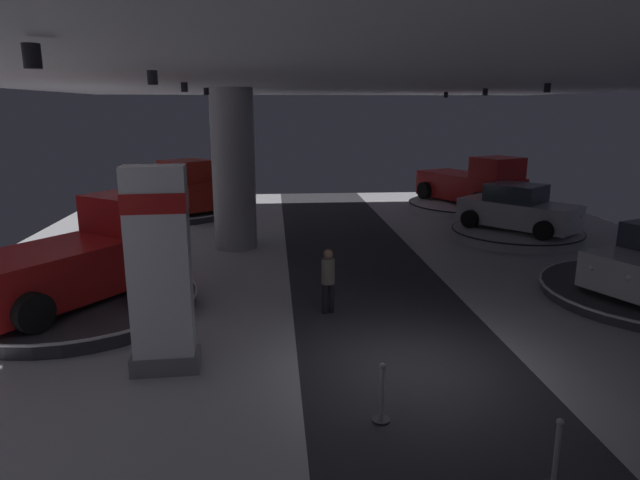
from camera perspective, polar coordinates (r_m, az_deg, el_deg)
ground at (r=10.98m, az=9.68°, el=-13.10°), size 24.00×44.00×0.06m
ceiling_with_spotlights at (r=9.85m, az=11.02°, el=17.29°), size 24.00×44.00×0.39m
column_left at (r=19.46m, az=-8.91°, el=7.17°), size 1.48×1.48×5.50m
brand_sign_pylon at (r=10.48m, az=-16.20°, el=-2.83°), size 1.30×0.71×3.88m
display_platform_deep_right at (r=27.86m, az=14.97°, el=3.47°), size 5.68×5.68×0.35m
pickup_truck_deep_right at (r=27.47m, az=15.58°, el=5.60°), size 4.31×5.69×2.30m
display_platform_mid_left at (r=14.83m, az=-23.54°, el=-5.95°), size 5.68×5.68×0.36m
pickup_truck_mid_left at (r=14.70m, az=-22.93°, el=-1.58°), size 4.81×5.53×2.30m
display_platform_deep_left at (r=26.49m, az=-15.12°, el=2.92°), size 5.75×5.75×0.33m
pickup_truck_deep_left at (r=26.03m, az=-14.95°, el=5.17°), size 4.84×5.51×2.30m
display_platform_far_right at (r=22.17m, az=19.59°, el=0.63°), size 4.80×4.80×0.36m
display_car_far_right at (r=22.00m, az=19.71°, el=3.00°), size 4.08×4.38×1.71m
visitor_walking_near at (r=13.24m, az=0.84°, el=-3.85°), size 0.32×0.32×1.59m
stanchion_a at (r=8.33m, az=23.13°, el=-20.36°), size 0.28×0.28×1.01m
stanchion_b at (r=9.11m, az=6.38°, el=-16.11°), size 0.28×0.28×1.01m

